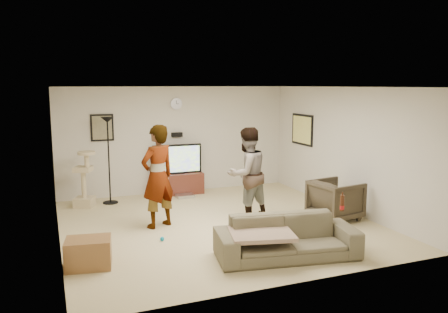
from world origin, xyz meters
name	(u,v)px	position (x,y,z in m)	size (l,w,h in m)	color
floor	(218,224)	(0.00, 0.00, -0.01)	(5.50, 5.50, 0.02)	#CABD84
ceiling	(217,86)	(0.00, 0.00, 2.51)	(5.50, 5.50, 0.02)	white
wall_back	(176,140)	(0.00, 2.75, 1.25)	(5.50, 0.04, 2.50)	beige
wall_front	(295,189)	(0.00, -2.75, 1.25)	(5.50, 0.04, 2.50)	beige
wall_left	(55,167)	(-2.75, 0.00, 1.25)	(0.04, 5.50, 2.50)	beige
wall_right	(344,149)	(2.75, 0.00, 1.25)	(0.04, 5.50, 2.50)	beige
wall_clock	(176,104)	(0.00, 2.72, 2.10)	(0.26, 0.26, 0.04)	silver
wall_speaker	(177,135)	(0.00, 2.69, 1.38)	(0.25, 0.10, 0.10)	black
picture_back	(102,128)	(-1.70, 2.73, 1.60)	(0.42, 0.03, 0.52)	#736E53
picture_right	(302,130)	(2.73, 1.60, 1.50)	(0.03, 0.78, 0.62)	#F1E674
tv_stand	(178,184)	(-0.06, 2.50, 0.25)	(1.18, 0.45, 0.49)	#492017
console_box	(185,196)	(0.01, 2.11, 0.04)	(0.40, 0.30, 0.07)	#BBBAC1
tv	(177,159)	(-0.06, 2.50, 0.83)	(1.15, 0.08, 0.68)	black
tv_screen	(178,159)	(-0.06, 2.46, 0.83)	(1.06, 0.01, 0.60)	#A1D83A
floor_lamp	(109,161)	(-1.64, 2.23, 0.93)	(0.32, 0.32, 1.86)	black
cat_tree	(83,179)	(-2.19, 2.13, 0.59)	(0.38, 0.38, 1.18)	#C2B088
person_left	(158,176)	(-1.05, 0.23, 0.93)	(0.68, 0.44, 1.85)	#969697
person_right	(247,174)	(0.62, 0.06, 0.88)	(0.86, 0.67, 1.76)	#2B4992
sofa	(287,237)	(0.37, -1.91, 0.31)	(2.09, 0.82, 0.61)	brown
throw_blanket	(261,234)	(-0.05, -1.91, 0.41)	(0.90, 0.70, 0.06)	tan
beer_bottle	(342,203)	(1.33, -1.91, 0.74)	(0.06, 0.06, 0.25)	#3F1C0D
armchair	(336,200)	(2.18, -0.57, 0.38)	(0.81, 0.83, 0.76)	#342C20
side_table	(88,253)	(-2.40, -1.22, 0.21)	(0.62, 0.46, 0.41)	brown
toy_ball	(162,239)	(-1.18, -0.55, 0.04)	(0.07, 0.07, 0.07)	#0A82AC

